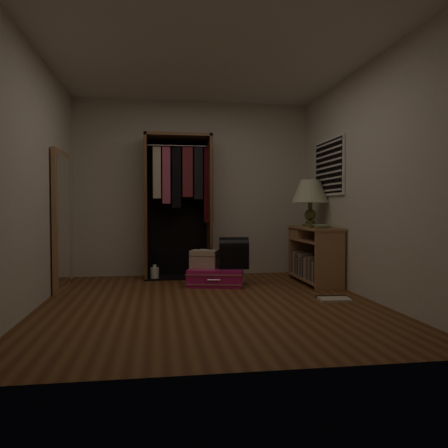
{
  "coord_description": "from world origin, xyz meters",
  "views": [
    {
      "loc": [
        -0.54,
        -4.57,
        0.99
      ],
      "look_at": [
        0.3,
        0.95,
        0.8
      ],
      "focal_mm": 35.0,
      "sensor_mm": 36.0,
      "label": 1
    }
  ],
  "objects_px": {
    "black_bag": "(234,252)",
    "white_jug": "(155,273)",
    "open_wardrobe": "(180,194)",
    "table_lamp": "(310,192)",
    "floor_mirror": "(62,221)",
    "pink_suitcase": "(216,277)",
    "train_case": "(204,259)",
    "console_bookshelf": "(313,254)"
  },
  "relations": [
    {
      "from": "black_bag",
      "to": "white_jug",
      "type": "bearing_deg",
      "value": 155.69
    },
    {
      "from": "open_wardrobe",
      "to": "table_lamp",
      "type": "distance_m",
      "value": 1.85
    },
    {
      "from": "floor_mirror",
      "to": "black_bag",
      "type": "distance_m",
      "value": 2.18
    },
    {
      "from": "pink_suitcase",
      "to": "table_lamp",
      "type": "distance_m",
      "value": 1.75
    },
    {
      "from": "pink_suitcase",
      "to": "white_jug",
      "type": "height_order",
      "value": "pink_suitcase"
    },
    {
      "from": "white_jug",
      "to": "floor_mirror",
      "type": "bearing_deg",
      "value": -151.72
    },
    {
      "from": "pink_suitcase",
      "to": "train_case",
      "type": "bearing_deg",
      "value": 165.18
    },
    {
      "from": "train_case",
      "to": "pink_suitcase",
      "type": "bearing_deg",
      "value": -6.11
    },
    {
      "from": "open_wardrobe",
      "to": "train_case",
      "type": "relative_size",
      "value": 5.01
    },
    {
      "from": "pink_suitcase",
      "to": "white_jug",
      "type": "relative_size",
      "value": 3.87
    },
    {
      "from": "black_bag",
      "to": "white_jug",
      "type": "relative_size",
      "value": 1.93
    },
    {
      "from": "open_wardrobe",
      "to": "floor_mirror",
      "type": "height_order",
      "value": "open_wardrobe"
    },
    {
      "from": "black_bag",
      "to": "table_lamp",
      "type": "bearing_deg",
      "value": 14.09
    },
    {
      "from": "open_wardrobe",
      "to": "white_jug",
      "type": "relative_size",
      "value": 9.73
    },
    {
      "from": "console_bookshelf",
      "to": "train_case",
      "type": "bearing_deg",
      "value": 178.0
    },
    {
      "from": "black_bag",
      "to": "table_lamp",
      "type": "relative_size",
      "value": 0.63
    },
    {
      "from": "open_wardrobe",
      "to": "table_lamp",
      "type": "height_order",
      "value": "open_wardrobe"
    },
    {
      "from": "console_bookshelf",
      "to": "train_case",
      "type": "height_order",
      "value": "console_bookshelf"
    },
    {
      "from": "open_wardrobe",
      "to": "table_lamp",
      "type": "bearing_deg",
      "value": -18.17
    },
    {
      "from": "floor_mirror",
      "to": "table_lamp",
      "type": "height_order",
      "value": "floor_mirror"
    },
    {
      "from": "table_lamp",
      "to": "pink_suitcase",
      "type": "bearing_deg",
      "value": -172.51
    },
    {
      "from": "floor_mirror",
      "to": "black_bag",
      "type": "height_order",
      "value": "floor_mirror"
    },
    {
      "from": "console_bookshelf",
      "to": "floor_mirror",
      "type": "bearing_deg",
      "value": -179.26
    },
    {
      "from": "train_case",
      "to": "table_lamp",
      "type": "distance_m",
      "value": 1.73
    },
    {
      "from": "open_wardrobe",
      "to": "pink_suitcase",
      "type": "relative_size",
      "value": 2.51
    },
    {
      "from": "console_bookshelf",
      "to": "white_jug",
      "type": "distance_m",
      "value": 2.21
    },
    {
      "from": "floor_mirror",
      "to": "white_jug",
      "type": "height_order",
      "value": "floor_mirror"
    },
    {
      "from": "train_case",
      "to": "table_lamp",
      "type": "xyz_separation_m",
      "value": [
        1.48,
        0.1,
        0.88
      ]
    },
    {
      "from": "console_bookshelf",
      "to": "pink_suitcase",
      "type": "distance_m",
      "value": 1.36
    },
    {
      "from": "pink_suitcase",
      "to": "floor_mirror",
      "type": "bearing_deg",
      "value": -166.67
    },
    {
      "from": "open_wardrobe",
      "to": "black_bag",
      "type": "xyz_separation_m",
      "value": [
        0.66,
        -0.75,
        -0.79
      ]
    },
    {
      "from": "open_wardrobe",
      "to": "floor_mirror",
      "type": "xyz_separation_m",
      "value": [
        -1.48,
        -0.77,
        -0.37
      ]
    },
    {
      "from": "floor_mirror",
      "to": "train_case",
      "type": "bearing_deg",
      "value": 3.04
    },
    {
      "from": "floor_mirror",
      "to": "pink_suitcase",
      "type": "bearing_deg",
      "value": 0.59
    },
    {
      "from": "floor_mirror",
      "to": "pink_suitcase",
      "type": "relative_size",
      "value": 2.08
    },
    {
      "from": "pink_suitcase",
      "to": "train_case",
      "type": "height_order",
      "value": "train_case"
    },
    {
      "from": "console_bookshelf",
      "to": "open_wardrobe",
      "type": "height_order",
      "value": "open_wardrobe"
    },
    {
      "from": "open_wardrobe",
      "to": "black_bag",
      "type": "height_order",
      "value": "open_wardrobe"
    },
    {
      "from": "pink_suitcase",
      "to": "table_lamp",
      "type": "relative_size",
      "value": 1.27
    },
    {
      "from": "table_lamp",
      "to": "black_bag",
      "type": "bearing_deg",
      "value": -170.98
    },
    {
      "from": "train_case",
      "to": "white_jug",
      "type": "distance_m",
      "value": 0.86
    },
    {
      "from": "train_case",
      "to": "black_bag",
      "type": "relative_size",
      "value": 1.0
    }
  ]
}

